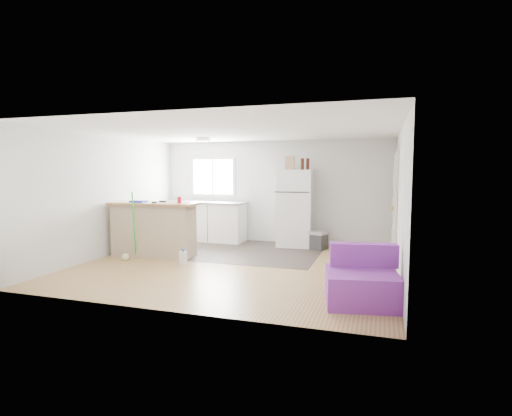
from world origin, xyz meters
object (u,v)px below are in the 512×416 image
Objects in this scene: cleaner_jug at (183,258)px; red_cup at (179,200)px; mop at (128,248)px; blue_tray at (139,201)px; kitchen_cabinets at (203,221)px; cooler at (315,239)px; bottle_right at (308,164)px; refrigerator at (295,208)px; purple_seat at (362,282)px; cardboard_box at (290,163)px; peninsula at (154,229)px; bottle_left at (302,164)px.

cleaner_jug is 2.35× the size of red_cup.
mop is 0.97m from blue_tray.
cooler is (2.77, -0.23, -0.28)m from kitchen_cabinets.
bottle_right is (2.57, -0.06, 1.36)m from kitchen_cabinets.
refrigerator reaches higher than kitchen_cabinets.
purple_seat is 0.77× the size of mop.
blue_tray is at bearing -143.69° from cardboard_box.
purple_seat is at bearing -68.96° from bottle_right.
refrigerator reaches higher than mop.
mop is at bearing -137.63° from cardboard_box.
bottle_right is at bearing 40.27° from red_cup.
mop is 11.01× the size of red_cup.
bottle_right is (2.74, 1.87, 1.30)m from peninsula.
red_cup is 0.40× the size of cardboard_box.
refrigerator is at bearing 11.17° from cardboard_box.
bottle_left reaches higher than mop.
bottle_right is at bearing 0.60° from cardboard_box.
red_cup is (0.56, 0.02, 0.59)m from peninsula.
bottle_right is (-0.20, 0.16, 1.65)m from cooler.
peninsula is 0.62m from blue_tray.
mop reaches higher than purple_seat.
refrigerator is 2.68m from red_cup.
kitchen_cabinets is 2.55m from cleaner_jug.
red_cup is at bearing -139.73° from bottle_right.
refrigerator reaches higher than blue_tray.
cooler is 3.00m from cleaner_jug.
bottle_left reaches higher than cooler.
kitchen_cabinets is at bearing 174.47° from refrigerator.
kitchen_cabinets is 2.06m from red_cup.
red_cup is at bearing 144.25° from purple_seat.
red_cup is 0.40× the size of blue_tray.
mop is (-0.26, -0.51, -0.31)m from peninsula.
peninsula is (-0.17, -1.93, 0.06)m from kitchen_cabinets.
refrigerator reaches higher than cooler.
kitchen_cabinets is at bearing 178.58° from bottle_right.
purple_seat is (4.11, -1.68, -0.28)m from peninsula.
kitchen_cabinets is at bearing 178.20° from cardboard_box.
cooler is 2.15× the size of cleaner_jug.
cardboard_box is (2.63, 1.93, 0.78)m from blue_tray.
refrigerator is at bearing 35.40° from blue_tray.
cleaner_jug is (0.90, -0.48, -0.42)m from peninsula.
peninsula is 0.82m from red_cup.
bottle_left and bottle_right have the same top height.
purple_seat is at bearing -63.49° from cardboard_box.
peninsula is 3.12m from refrigerator.
refrigerator is 0.84m from cooler.
refrigerator is 14.35× the size of red_cup.
purple_seat is 3.43m from cleaner_jug.
purple_seat is (3.94, -3.62, -0.22)m from kitchen_cabinets.
kitchen_cabinets is 2.80m from cooler.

